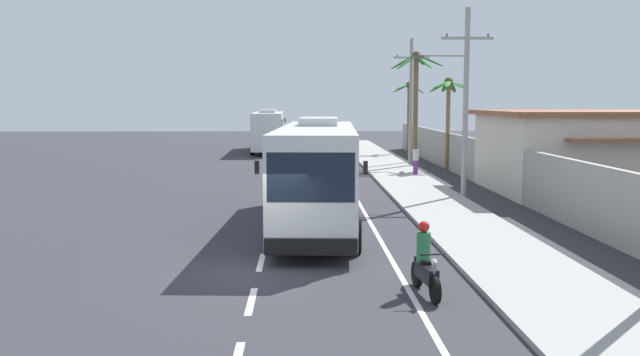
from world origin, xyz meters
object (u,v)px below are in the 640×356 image
at_px(coach_bus_far_lane, 268,130).
at_px(utility_pole_far, 411,99).
at_px(coach_bus_foreground, 318,170).
at_px(roadside_building, 614,151).
at_px(palm_third, 409,101).
at_px(palm_nearest, 449,100).
at_px(pedestrian_near_kerb, 416,159).
at_px(motorcycle_beside_bus, 425,265).
at_px(utility_pole_mid, 464,97).
at_px(palm_second, 416,90).

relative_size(coach_bus_far_lane, utility_pole_far, 1.34).
xyz_separation_m(coach_bus_foreground, roadside_building, (14.47, 8.28, 0.01)).
bearing_deg(palm_third, coach_bus_foreground, -104.77).
bearing_deg(palm_nearest, roadside_building, -61.03).
distance_m(pedestrian_near_kerb, palm_third, 17.01).
bearing_deg(roadside_building, coach_bus_far_lane, 124.62).
xyz_separation_m(motorcycle_beside_bus, pedestrian_near_kerb, (3.84, 23.32, 0.34)).
xyz_separation_m(coach_bus_far_lane, utility_pole_mid, (10.12, -27.69, 2.63)).
xyz_separation_m(utility_pole_far, roadside_building, (7.45, -14.40, -2.56)).
height_order(coach_bus_foreground, roadside_building, roadside_building).
height_order(motorcycle_beside_bus, palm_nearest, palm_nearest).
bearing_deg(utility_pole_far, palm_second, -89.94).
distance_m(utility_pole_mid, palm_nearest, 12.31).
relative_size(coach_bus_foreground, utility_pole_mid, 1.43).
relative_size(pedestrian_near_kerb, palm_third, 0.28).
bearing_deg(motorcycle_beside_bus, roadside_building, 53.66).
height_order(motorcycle_beside_bus, utility_pole_far, utility_pole_far).
distance_m(motorcycle_beside_bus, roadside_building, 20.68).
height_order(utility_pole_far, palm_nearest, utility_pole_far).
bearing_deg(motorcycle_beside_bus, coach_bus_foreground, 104.99).
bearing_deg(utility_pole_mid, utility_pole_far, 88.89).
distance_m(utility_pole_far, roadside_building, 16.42).
relative_size(coach_bus_far_lane, pedestrian_near_kerb, 6.91).
bearing_deg(palm_second, palm_third, 83.21).
bearing_deg(palm_second, roadside_building, -59.03).
height_order(coach_bus_foreground, palm_second, palm_second).
distance_m(coach_bus_foreground, coach_bus_far_lane, 34.36).
xyz_separation_m(utility_pole_far, palm_third, (1.29, 8.82, -0.17)).
bearing_deg(utility_pole_mid, coach_bus_foreground, -135.90).
bearing_deg(coach_bus_foreground, pedestrian_near_kerb, 67.92).
distance_m(coach_bus_far_lane, utility_pole_mid, 29.60).
bearing_deg(motorcycle_beside_bus, utility_pole_far, 81.25).
xyz_separation_m(utility_pole_far, palm_second, (0.00, -1.99, 0.60)).
bearing_deg(coach_bus_foreground, palm_second, 71.27).
xyz_separation_m(motorcycle_beside_bus, palm_second, (4.78, 29.04, 4.46)).
height_order(utility_pole_mid, palm_second, utility_pole_mid).
distance_m(pedestrian_near_kerb, utility_pole_far, 8.53).
relative_size(palm_nearest, roadside_building, 0.49).
height_order(coach_bus_far_lane, motorcycle_beside_bus, coach_bus_far_lane).
relative_size(utility_pole_mid, roadside_building, 0.70).
relative_size(utility_pole_mid, palm_third, 1.42).
height_order(pedestrian_near_kerb, utility_pole_far, utility_pole_far).
height_order(utility_pole_far, palm_third, utility_pole_far).
xyz_separation_m(coach_bus_foreground, motorcycle_beside_bus, (2.24, -8.35, -1.29)).
bearing_deg(palm_nearest, pedestrian_near_kerb, -126.03).
bearing_deg(coach_bus_foreground, utility_pole_mid, 44.10).
bearing_deg(roadside_building, motorcycle_beside_bus, -126.34).
distance_m(coach_bus_far_lane, motorcycle_beside_bus, 42.93).
xyz_separation_m(pedestrian_near_kerb, palm_nearest, (2.66, 3.66, 3.45)).
relative_size(palm_third, roadside_building, 0.49).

